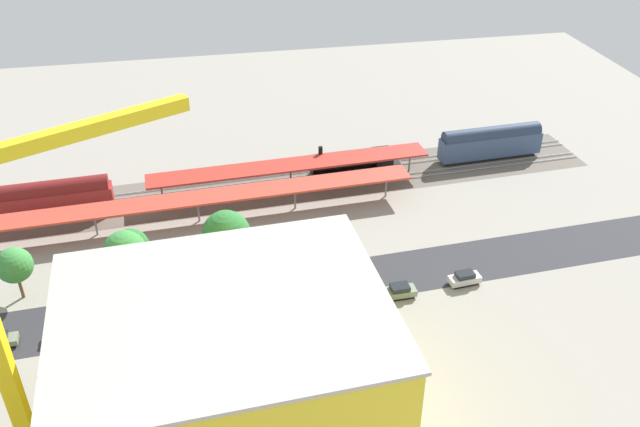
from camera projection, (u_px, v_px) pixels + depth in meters
ground_plane at (282, 272)px, 90.29m from camera, size 178.45×178.45×0.00m
rail_bed at (261, 188)px, 109.31m from camera, size 112.08×19.13×0.01m
street_asphalt at (286, 291)px, 86.81m from camera, size 111.86×15.12×0.01m
track_rails at (261, 187)px, 109.21m from camera, size 111.37×12.71×0.12m
platform_canopy_near at (197, 198)px, 98.81m from camera, size 65.39×7.93×4.12m
platform_canopy_far at (290, 165)px, 107.70m from camera, size 45.56×7.11×4.05m
locomotive at (356, 161)px, 113.08m from camera, size 15.42×3.75×5.30m
passenger_coach at (491, 142)px, 116.35m from camera, size 18.39×3.83×6.00m
freight_coach_far at (44, 199)px, 100.18m from camera, size 19.84×4.07×5.99m
parked_car_0 at (465, 279)px, 87.72m from camera, size 4.31×2.10×1.75m
parked_car_1 at (400, 291)px, 85.51m from camera, size 4.21×1.99×1.75m
parked_car_2 at (344, 299)px, 84.22m from camera, size 4.36×2.13×1.83m
parked_car_3 at (278, 306)px, 83.13m from camera, size 4.70×1.95×1.76m
parked_car_4 at (203, 314)px, 81.83m from camera, size 4.17×2.19×1.74m
parked_car_5 at (136, 324)px, 80.48m from camera, size 4.89×2.02×1.58m
parked_car_6 at (65, 333)px, 79.02m from camera, size 4.07×1.80×1.62m
construction_building at (228, 373)px, 64.12m from camera, size 30.73×25.10×15.45m
construction_roof_slab at (222, 309)px, 59.89m from camera, size 31.36×25.73×0.40m
tower_crane at (9, 299)px, 54.96m from camera, size 23.32×13.02×33.09m
box_truck_0 at (188, 306)px, 81.90m from camera, size 8.48×2.59×3.14m
box_truck_1 at (209, 307)px, 81.57m from camera, size 10.02×2.76×3.32m
street_tree_0 at (125, 253)px, 84.59m from camera, size 5.68×5.68×8.33m
street_tree_1 at (14, 265)px, 83.10m from camera, size 4.52×4.52×7.29m
street_tree_2 at (226, 235)px, 87.21m from camera, size 6.40×6.40×9.14m
street_tree_3 at (131, 248)px, 85.64m from camera, size 4.83×4.83×7.85m
traffic_light at (124, 304)px, 77.52m from camera, size 0.50×0.36×7.06m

